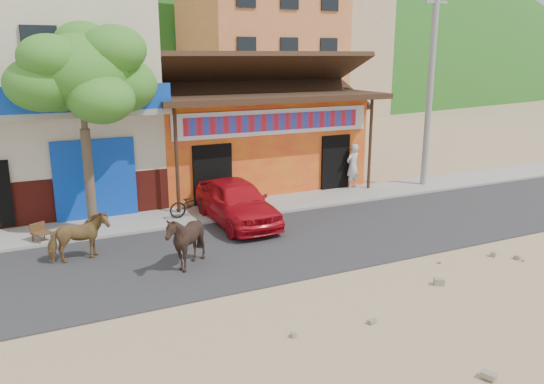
{
  "coord_description": "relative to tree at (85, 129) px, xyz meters",
  "views": [
    {
      "loc": [
        -6.26,
        -10.15,
        5.18
      ],
      "look_at": [
        0.0,
        3.0,
        1.4
      ],
      "focal_mm": 35.0,
      "sensor_mm": 36.0,
      "label": 1
    }
  ],
  "objects": [
    {
      "name": "hillside",
      "position": [
        4.6,
        64.2,
        8.88
      ],
      "size": [
        100.0,
        40.0,
        24.0
      ],
      "primitive_type": "ellipsoid",
      "color": "#194C14",
      "rests_on": "ground"
    },
    {
      "name": "tree",
      "position": [
        0.0,
        0.0,
        0.0
      ],
      "size": [
        3.0,
        3.0,
        6.0
      ],
      "primitive_type": null,
      "color": "#2D721E",
      "rests_on": "sidewalk"
    },
    {
      "name": "apartment_rear",
      "position": [
        22.6,
        24.2,
        1.88
      ],
      "size": [
        8.0,
        8.0,
        10.0
      ],
      "primitive_type": "cube",
      "color": "tan",
      "rests_on": "ground"
    },
    {
      "name": "ground",
      "position": [
        4.6,
        -5.8,
        -3.12
      ],
      "size": [
        120.0,
        120.0,
        0.0
      ],
      "primitive_type": "plane",
      "color": "#9E825B",
      "rests_on": "ground"
    },
    {
      "name": "red_car",
      "position": [
        4.19,
        -1.08,
        -2.38
      ],
      "size": [
        1.71,
        4.13,
        1.4
      ],
      "primitive_type": "imported",
      "rotation": [
        0.0,
        0.0,
        0.01
      ],
      "color": "#B60D18",
      "rests_on": "road"
    },
    {
      "name": "pedestrian",
      "position": [
        9.85,
        0.9,
        -2.13
      ],
      "size": [
        0.72,
        0.56,
        1.74
      ],
      "primitive_type": "imported",
      "rotation": [
        0.0,
        0.0,
        3.39
      ],
      "color": "#BDBDBD",
      "rests_on": "sidewalk"
    },
    {
      "name": "utility_pole",
      "position": [
        12.8,
        0.2,
        1.0
      ],
      "size": [
        0.24,
        0.24,
        8.0
      ],
      "primitive_type": "cylinder",
      "color": "gray",
      "rests_on": "sidewalk"
    },
    {
      "name": "apartment_front",
      "position": [
        13.6,
        18.2,
        2.88
      ],
      "size": [
        9.0,
        9.0,
        12.0
      ],
      "primitive_type": "cube",
      "color": "#CC723F",
      "rests_on": "ground"
    },
    {
      "name": "scooter",
      "position": [
        3.1,
        -0.0,
        -2.59
      ],
      "size": [
        1.62,
        0.69,
        0.83
      ],
      "primitive_type": "imported",
      "rotation": [
        0.0,
        0.0,
        1.66
      ],
      "color": "black",
      "rests_on": "sidewalk"
    },
    {
      "name": "cow_dark",
      "position": [
        1.7,
        -3.97,
        -2.35
      ],
      "size": [
        1.36,
        1.22,
        1.46
      ],
      "primitive_type": "imported",
      "rotation": [
        0.0,
        0.0,
        -1.54
      ],
      "color": "black",
      "rests_on": "road"
    },
    {
      "name": "sidewalk",
      "position": [
        4.6,
        0.2,
        -3.06
      ],
      "size": [
        60.0,
        2.0,
        0.12
      ],
      "primitive_type": "cube",
      "color": "gray",
      "rests_on": "ground"
    },
    {
      "name": "cafe_building",
      "position": [
        -0.9,
        4.2,
        0.38
      ],
      "size": [
        7.0,
        6.0,
        7.0
      ],
      "primitive_type": "cube",
      "color": "beige",
      "rests_on": "ground"
    },
    {
      "name": "cafe_chair_right",
      "position": [
        -1.45,
        -0.5,
        -2.53
      ],
      "size": [
        0.59,
        0.59,
        0.94
      ],
      "primitive_type": null,
      "rotation": [
        0.0,
        0.0,
        0.5
      ],
      "color": "#4F291A",
      "rests_on": "sidewalk"
    },
    {
      "name": "cow_tan",
      "position": [
        -0.62,
        -2.29,
        -2.46
      ],
      "size": [
        1.55,
        0.86,
        1.25
      ],
      "primitive_type": "imported",
      "rotation": [
        0.0,
        0.0,
        1.7
      ],
      "color": "olive",
      "rests_on": "road"
    },
    {
      "name": "road",
      "position": [
        4.6,
        -3.3,
        -3.1
      ],
      "size": [
        60.0,
        5.0,
        0.04
      ],
      "primitive_type": "cube",
      "color": "#28282B",
      "rests_on": "ground"
    },
    {
      "name": "dance_club",
      "position": [
        6.6,
        4.2,
        -1.32
      ],
      "size": [
        8.0,
        6.0,
        3.6
      ],
      "primitive_type": "cube",
      "color": "orange",
      "rests_on": "ground"
    }
  ]
}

